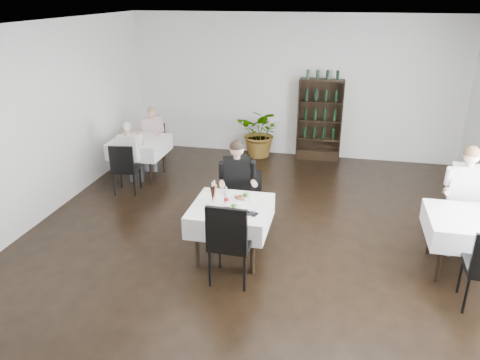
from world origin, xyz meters
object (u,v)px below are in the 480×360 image
at_px(main_table, 231,215).
at_px(diner_main, 237,181).
at_px(potted_tree, 261,132).
at_px(wine_shelf, 320,121).

bearing_deg(main_table, diner_main, 95.94).
bearing_deg(potted_tree, diner_main, -85.81).
bearing_deg(diner_main, wine_shelf, 74.94).
xyz_separation_m(wine_shelf, main_table, (-0.90, -4.31, -0.23)).
distance_m(main_table, diner_main, 0.73).
height_order(wine_shelf, diner_main, wine_shelf).
distance_m(potted_tree, diner_main, 3.52).
distance_m(wine_shelf, potted_tree, 1.27).
xyz_separation_m(wine_shelf, potted_tree, (-1.23, -0.11, -0.30)).
xyz_separation_m(main_table, potted_tree, (-0.33, 4.20, -0.08)).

